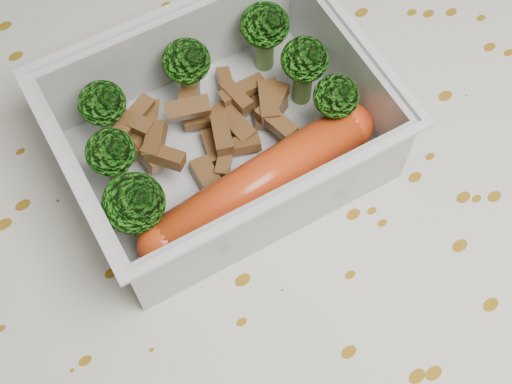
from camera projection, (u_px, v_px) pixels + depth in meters
dining_table at (257, 266)px, 0.48m from camera, size 1.40×0.90×0.75m
tablecloth at (257, 237)px, 0.44m from camera, size 1.46×0.96×0.19m
lunch_container at (223, 137)px, 0.40m from camera, size 0.19×0.15×0.06m
broccoli_florets at (204, 107)px, 0.39m from camera, size 0.15×0.10×0.05m
meat_pile at (212, 122)px, 0.41m from camera, size 0.10×0.07×0.03m
sausage at (260, 183)px, 0.39m from camera, size 0.15×0.03×0.03m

